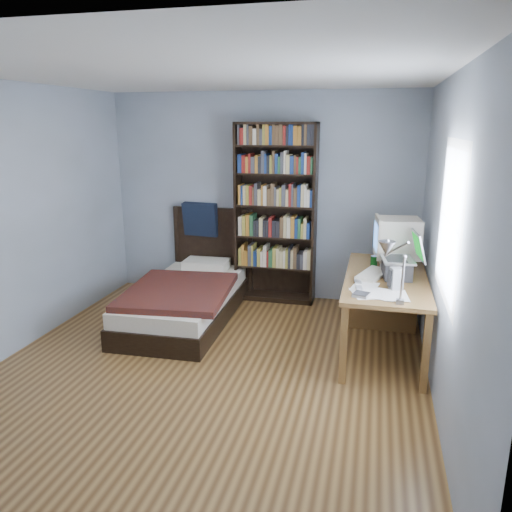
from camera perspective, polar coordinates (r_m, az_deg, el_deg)
name	(u,v)px	position (r m, az deg, el deg)	size (l,w,h in m)	color
room	(208,231)	(4.16, -5.51, 2.81)	(4.20, 4.24, 2.50)	#58371A
desk	(384,292)	(5.38, 14.40, -4.03)	(0.75, 1.66, 0.73)	brown
crt_monitor	(396,238)	(5.20, 15.74, 1.95)	(0.46, 0.43, 0.49)	beige
laptop	(399,265)	(4.80, 16.05, -1.04)	(0.40, 0.40, 0.45)	#2D2D30
desk_lamp	(389,255)	(3.64, 15.01, 0.13)	(0.23, 0.52, 0.61)	#99999E
keyboard	(373,274)	(4.82, 13.17, -2.06)	(0.18, 0.47, 0.03)	beige
speaker	(396,279)	(4.45, 15.74, -2.55)	(0.10, 0.10, 0.20)	gray
soda_can	(374,262)	(5.08, 13.32, -0.68)	(0.07, 0.07, 0.12)	#07380F
mouse	(383,266)	(5.14, 14.30, -1.06)	(0.07, 0.11, 0.04)	silver
phone_silver	(358,282)	(4.59, 11.56, -2.89)	(0.05, 0.11, 0.02)	#ADADB2
phone_grey	(359,288)	(4.42, 11.70, -3.60)	(0.05, 0.10, 0.02)	gray
external_drive	(361,295)	(4.24, 11.92, -4.37)	(0.12, 0.12, 0.03)	gray
bookshelf	(276,214)	(5.99, 2.25, 4.83)	(0.96, 0.30, 2.14)	black
bed	(188,295)	(5.68, -7.80, -4.40)	(1.16, 2.08, 1.16)	black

